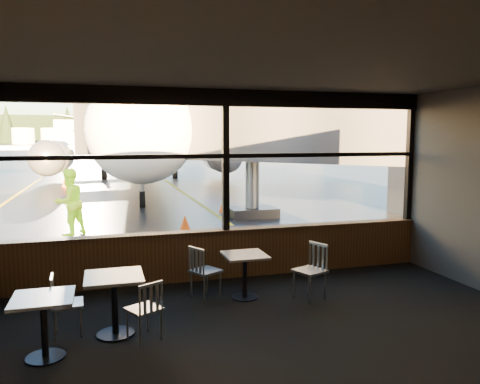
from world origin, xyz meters
name	(u,v)px	position (x,y,z in m)	size (l,w,h in m)	color
ground_plane	(110,147)	(0.00, 120.00, 0.00)	(520.00, 520.00, 0.00)	black
carpet_floor	(285,344)	(0.00, -3.00, 0.01)	(8.00, 6.00, 0.01)	black
ceiling	(289,65)	(0.00, -3.00, 3.50)	(8.00, 6.00, 0.04)	#38332D
wall_back	(468,281)	(0.00, -6.00, 1.75)	(8.00, 0.04, 3.50)	#4A433B
window_sill	(226,254)	(0.00, 0.00, 0.45)	(8.00, 0.28, 0.90)	#543319
window_header	(225,98)	(0.00, 0.00, 3.35)	(8.00, 0.18, 0.30)	black
mullion_centre	(226,161)	(0.00, 0.00, 2.20)	(0.12, 0.12, 2.60)	black
mullion_right	(410,159)	(3.95, 0.00, 2.20)	(0.12, 0.12, 2.60)	black
window_transom	(226,156)	(0.00, 0.00, 2.30)	(8.00, 0.10, 0.08)	black
airliner	(138,93)	(0.06, 21.19, 5.30)	(28.89, 34.67, 10.59)	white
jet_bridge	(291,142)	(3.60, 5.50, 2.49)	(9.35, 11.43, 4.99)	#29292B
cafe_table_near	(245,276)	(0.01, -1.18, 0.37)	(0.67, 0.67, 0.74)	#9B948E
cafe_table_mid	(115,305)	(-2.08, -2.09, 0.41)	(0.75, 0.75, 0.83)	#9D9891
cafe_table_left	(44,328)	(-2.90, -2.54, 0.38)	(0.70, 0.70, 0.77)	gray
chair_near_e	(310,272)	(1.02, -1.52, 0.46)	(0.50, 0.50, 0.92)	#A8A498
chair_near_w	(206,272)	(-0.60, -0.97, 0.44)	(0.48, 0.48, 0.88)	#AEAA9D
chair_mid_s	(144,310)	(-1.72, -2.34, 0.41)	(0.44, 0.44, 0.81)	#BCB6A9
chair_mid_w	(67,305)	(-2.69, -1.88, 0.42)	(0.46, 0.46, 0.84)	#BAB5A8
ground_crew	(69,202)	(-3.07, 4.92, 0.90)	(0.88, 0.68, 1.81)	#BFF219
cone_nose	(223,206)	(1.89, 7.57, 0.22)	(0.32, 0.32, 0.44)	#FF6108
cone_wing	(65,182)	(-4.12, 18.12, 0.25)	(0.36, 0.36, 0.50)	#FD4808
hangar_mid	(107,131)	(0.00, 185.00, 5.00)	(38.00, 15.00, 10.00)	silver
hangar_right	(257,129)	(60.00, 178.00, 6.00)	(50.00, 20.00, 12.00)	silver
fuel_tank_a	(23,136)	(-30.00, 182.00, 3.00)	(8.00, 8.00, 6.00)	silver
fuel_tank_b	(52,136)	(-20.00, 182.00, 3.00)	(8.00, 8.00, 6.00)	silver
fuel_tank_c	(80,136)	(-10.00, 182.00, 3.00)	(8.00, 8.00, 6.00)	silver
treeline	(106,129)	(0.00, 210.00, 6.00)	(360.00, 3.00, 12.00)	black
cone_extra	(185,223)	(0.00, 4.55, 0.23)	(0.33, 0.33, 0.46)	#FF3308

